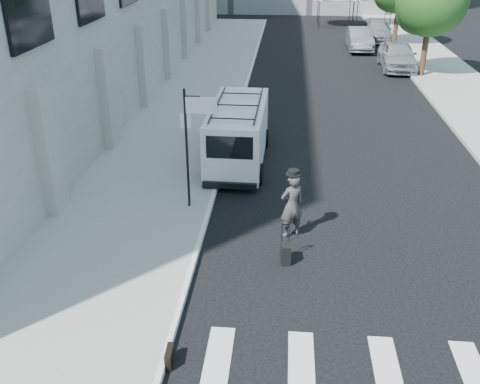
% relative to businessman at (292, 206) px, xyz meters
% --- Properties ---
extents(ground, '(120.00, 120.00, 0.00)m').
position_rel_businessman_xyz_m(ground, '(-0.38, -2.00, -0.91)').
color(ground, black).
rests_on(ground, ground).
extents(sidewalk_left, '(4.50, 48.00, 0.15)m').
position_rel_businessman_xyz_m(sidewalk_left, '(-4.63, 14.00, -0.83)').
color(sidewalk_left, gray).
rests_on(sidewalk_left, ground).
extents(sidewalk_right, '(4.00, 56.00, 0.15)m').
position_rel_businessman_xyz_m(sidewalk_right, '(8.62, 18.00, -0.83)').
color(sidewalk_right, gray).
rests_on(sidewalk_right, ground).
extents(sign_pole, '(1.03, 0.07, 3.50)m').
position_rel_businessman_xyz_m(sign_pole, '(-2.74, 1.20, 1.75)').
color(sign_pole, black).
rests_on(sign_pole, sidewalk_left).
extents(tree_near, '(3.80, 3.83, 6.03)m').
position_rel_businessman_xyz_m(tree_near, '(7.12, 18.15, 3.07)').
color(tree_near, black).
rests_on(tree_near, ground).
extents(businessman, '(0.79, 0.70, 1.81)m').
position_rel_businessman_xyz_m(businessman, '(0.00, 0.00, 0.00)').
color(businessman, '#38383B').
rests_on(businessman, ground).
extents(briefcase, '(0.14, 0.44, 0.34)m').
position_rel_businessman_xyz_m(briefcase, '(-2.28, -5.00, -0.74)').
color(briefcase, black).
rests_on(briefcase, ground).
extents(suitcase, '(0.27, 0.39, 1.01)m').
position_rel_businessman_xyz_m(suitcase, '(-0.12, -1.34, -0.64)').
color(suitcase, black).
rests_on(suitcase, ground).
extents(cargo_van, '(2.01, 5.51, 2.08)m').
position_rel_businessman_xyz_m(cargo_van, '(-1.87, 5.05, 0.18)').
color(cargo_van, silver).
rests_on(cargo_van, ground).
extents(parked_car_a, '(2.00, 4.81, 1.63)m').
position_rel_businessman_xyz_m(parked_car_a, '(6.19, 19.94, -0.09)').
color(parked_car_a, '#919398').
rests_on(parked_car_a, ground).
extents(parked_car_b, '(1.60, 4.49, 1.48)m').
position_rel_businessman_xyz_m(parked_car_b, '(4.62, 25.56, -0.17)').
color(parked_car_b, '#56585E').
rests_on(parked_car_b, ground).
extents(parked_car_c, '(2.36, 4.87, 1.37)m').
position_rel_businessman_xyz_m(parked_car_c, '(6.42, 29.26, -0.22)').
color(parked_car_c, gray).
rests_on(parked_car_c, ground).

